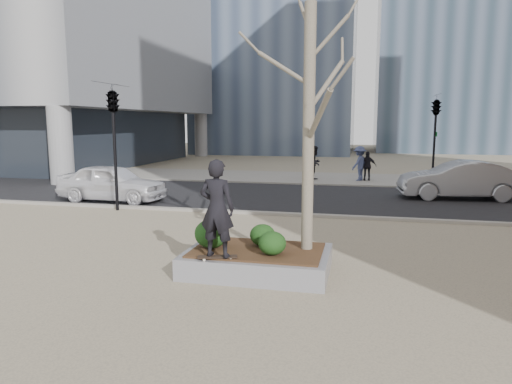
% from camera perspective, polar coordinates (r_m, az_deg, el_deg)
% --- Properties ---
extents(ground, '(120.00, 120.00, 0.00)m').
position_cam_1_polar(ground, '(10.10, -5.41, -9.45)').
color(ground, gray).
rests_on(ground, ground).
extents(street, '(60.00, 8.00, 0.02)m').
position_cam_1_polar(street, '(19.59, 3.87, -0.57)').
color(street, black).
rests_on(street, ground).
extents(far_sidewalk, '(60.00, 6.00, 0.02)m').
position_cam_1_polar(far_sidewalk, '(26.46, 6.31, 1.78)').
color(far_sidewalk, gray).
rests_on(far_sidewalk, ground).
extents(planter, '(3.00, 2.00, 0.45)m').
position_cam_1_polar(planter, '(9.77, 0.20, -8.65)').
color(planter, gray).
rests_on(planter, ground).
extents(planter_mulch, '(2.70, 1.70, 0.04)m').
position_cam_1_polar(planter_mulch, '(9.70, 0.21, -7.27)').
color(planter_mulch, '#382314').
rests_on(planter_mulch, planter).
extents(sycamore_tree, '(2.80, 2.80, 6.60)m').
position_cam_1_polar(sycamore_tree, '(9.48, 6.68, 12.58)').
color(sycamore_tree, gray).
rests_on(sycamore_tree, planter_mulch).
extents(shrub_left, '(0.72, 0.72, 0.62)m').
position_cam_1_polar(shrub_left, '(9.79, -5.57, -5.18)').
color(shrub_left, '#113310').
rests_on(shrub_left, planter_mulch).
extents(shrub_middle, '(0.55, 0.55, 0.47)m').
position_cam_1_polar(shrub_middle, '(9.92, 0.83, -5.39)').
color(shrub_middle, black).
rests_on(shrub_middle, planter_mulch).
extents(shrub_right, '(0.57, 0.57, 0.48)m').
position_cam_1_polar(shrub_right, '(9.24, 2.03, -6.41)').
color(shrub_right, '#143310').
rests_on(shrub_right, planter_mulch).
extents(skateboard, '(0.80, 0.41, 0.08)m').
position_cam_1_polar(skateboard, '(9.12, -4.83, -8.22)').
color(skateboard, black).
rests_on(skateboard, planter).
extents(skateboarder, '(0.73, 0.51, 1.92)m').
position_cam_1_polar(skateboarder, '(8.88, -4.91, -2.05)').
color(skateboarder, black).
rests_on(skateboarder, skateboard).
extents(police_car, '(4.43, 1.92, 1.49)m').
position_cam_1_polar(police_car, '(19.17, -17.56, 1.12)').
color(police_car, white).
rests_on(police_car, street).
extents(car_silver, '(4.91, 2.09, 1.58)m').
position_cam_1_polar(car_silver, '(20.62, 24.06, 1.39)').
color(car_silver, '#95969C').
rests_on(car_silver, street).
extents(pedestrian_a, '(1.02, 1.12, 1.88)m').
position_cam_1_polar(pedestrian_a, '(25.35, 7.36, 3.63)').
color(pedestrian_a, black).
rests_on(pedestrian_a, far_sidewalk).
extents(pedestrian_b, '(1.22, 1.40, 1.87)m').
position_cam_1_polar(pedestrian_b, '(25.48, 12.81, 3.51)').
color(pedestrian_b, '#3E4870').
rests_on(pedestrian_b, far_sidewalk).
extents(pedestrian_c, '(0.96, 0.45, 1.59)m').
position_cam_1_polar(pedestrian_c, '(25.58, 13.77, 3.18)').
color(pedestrian_c, black).
rests_on(pedestrian_c, far_sidewalk).
extents(traffic_light_near, '(0.60, 2.48, 4.50)m').
position_cam_1_polar(traffic_light_near, '(17.04, -17.24, 5.27)').
color(traffic_light_near, black).
rests_on(traffic_light_near, ground).
extents(traffic_light_far, '(0.60, 2.48, 4.50)m').
position_cam_1_polar(traffic_light_far, '(23.96, 21.40, 5.91)').
color(traffic_light_far, black).
rests_on(traffic_light_far, ground).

